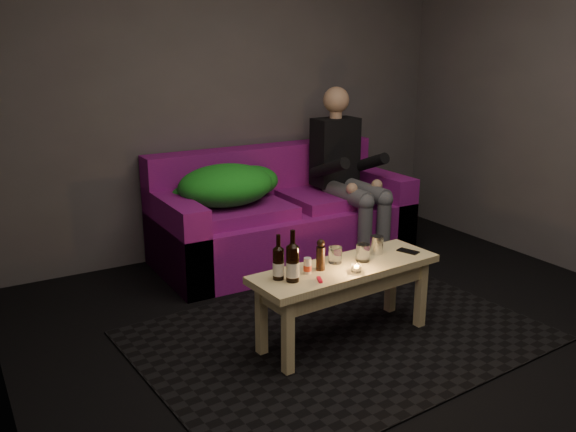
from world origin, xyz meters
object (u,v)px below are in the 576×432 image
(sofa, at_px, (281,219))
(coffee_table, at_px, (346,279))
(beer_bottle_b, at_px, (293,263))
(steel_cup, at_px, (377,245))
(beer_bottle_a, at_px, (278,263))
(person, at_px, (346,170))

(sofa, xyz_separation_m, coffee_table, (-0.40, -1.47, 0.07))
(beer_bottle_b, height_order, steel_cup, beer_bottle_b)
(beer_bottle_a, bearing_deg, person, 43.25)
(sofa, height_order, coffee_table, sofa)
(person, xyz_separation_m, coffee_table, (-0.93, -1.30, -0.31))
(sofa, height_order, steel_cup, sofa)
(sofa, xyz_separation_m, beer_bottle_b, (-0.79, -1.51, 0.26))
(sofa, height_order, beer_bottle_a, sofa)
(coffee_table, relative_size, beer_bottle_b, 4.11)
(beer_bottle_a, relative_size, beer_bottle_b, 0.88)
(beer_bottle_a, height_order, beer_bottle_b, beer_bottle_b)
(coffee_table, relative_size, steel_cup, 10.76)
(sofa, distance_m, beer_bottle_a, 1.69)
(coffee_table, xyz_separation_m, beer_bottle_b, (-0.39, -0.05, 0.19))
(steel_cup, bearing_deg, beer_bottle_a, -175.43)
(coffee_table, distance_m, beer_bottle_b, 0.43)
(person, distance_m, beer_bottle_a, 1.88)
(coffee_table, height_order, beer_bottle_a, beer_bottle_a)
(person, relative_size, beer_bottle_b, 4.72)
(sofa, distance_m, beer_bottle_b, 1.73)
(beer_bottle_b, bearing_deg, beer_bottle_a, 128.68)
(sofa, distance_m, coffee_table, 1.52)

